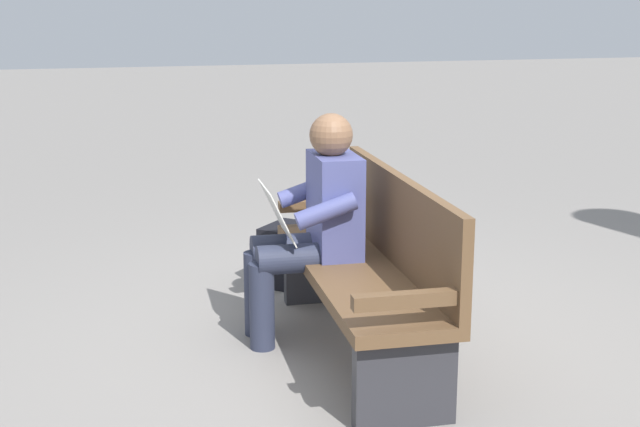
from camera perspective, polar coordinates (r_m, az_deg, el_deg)
name	(u,v)px	position (r m, az deg, el deg)	size (l,w,h in m)	color
ground_plane	(355,352)	(4.51, 2.30, -8.93)	(40.00, 40.00, 0.00)	gray
bench_near	(370,264)	(4.37, 3.26, -3.29)	(1.82, 0.58, 0.90)	brown
person_seated	(313,221)	(4.52, -0.44, -0.49)	(0.59, 0.59, 1.18)	#474C84
backpack	(286,255)	(5.51, -2.23, -2.68)	(0.38, 0.38, 0.37)	black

